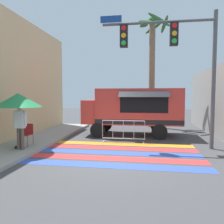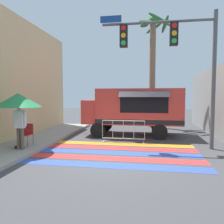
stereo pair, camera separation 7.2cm
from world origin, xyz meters
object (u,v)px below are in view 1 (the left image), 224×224
Objects in this scene: traffic_signal_pole at (174,50)px; barricade_front at (123,132)px; patio_umbrella at (18,100)px; vendor_person at (20,123)px; folding_chair at (26,132)px; food_truck at (132,107)px; palm_tree at (152,57)px.

barricade_front is at bearing 162.64° from traffic_signal_pole.
patio_umbrella is 0.92m from vendor_person.
folding_chair is 0.87m from vendor_person.
patio_umbrella is at bearing 122.51° from vendor_person.
palm_tree is at bearing 70.96° from food_truck.
food_truck is 4.85m from palm_tree.
food_truck is at bearing 46.25° from patio_umbrella.
traffic_signal_pole reaches higher than food_truck.
barricade_front is at bearing 29.95° from patio_umbrella.
traffic_signal_pole reaches higher than folding_chair.
vendor_person is at bearing -162.53° from traffic_signal_pole.
folding_chair is (0.04, 0.46, -1.32)m from patio_umbrella.
patio_umbrella is at bearing -133.75° from food_truck.
folding_chair is (-5.92, -1.09, -3.34)m from traffic_signal_pole.
palm_tree reaches higher than patio_umbrella.
traffic_signal_pole is at bearing -17.36° from barricade_front.
barricade_front is (3.80, 1.76, -0.15)m from folding_chair.
palm_tree is at bearing 50.40° from vendor_person.
vendor_person is (-5.74, -1.81, -2.88)m from traffic_signal_pole.
patio_umbrella is 1.40m from folding_chair.
vendor_person reaches higher than folding_chair.
food_truck is at bearing -109.04° from palm_tree.
food_truck is at bearing 83.08° from barricade_front.
traffic_signal_pole reaches higher than barricade_front.
traffic_signal_pole is 2.77× the size of barricade_front.
traffic_signal_pole is 6.20m from palm_tree.
barricade_front is 0.26× the size of palm_tree.
palm_tree is (5.22, 7.20, 4.13)m from folding_chair.
vendor_person reaches higher than barricade_front.
folding_chair is 4.19m from barricade_front.
traffic_signal_pole is at bearing 10.39° from vendor_person.
folding_chair is 0.51× the size of vendor_person.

